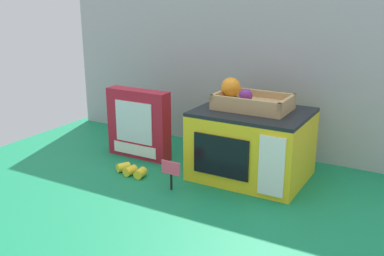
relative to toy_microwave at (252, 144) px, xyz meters
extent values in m
plane|color=#147A4C|center=(-0.18, -0.04, -0.12)|extent=(1.70, 1.70, 0.00)
cube|color=#A0A3A8|center=(-0.18, 0.27, 0.23)|extent=(1.61, 0.03, 0.71)
cube|color=yellow|center=(0.00, 0.00, -0.01)|extent=(0.38, 0.30, 0.23)
cube|color=black|center=(0.00, 0.00, 0.11)|extent=(0.38, 0.30, 0.01)
cube|color=black|center=(-0.05, -0.15, -0.01)|extent=(0.20, 0.01, 0.14)
cube|color=white|center=(0.13, -0.15, -0.01)|extent=(0.08, 0.01, 0.19)
cube|color=tan|center=(-0.01, 0.02, 0.13)|extent=(0.25, 0.16, 0.03)
cube|color=tan|center=(-0.01, -0.06, 0.16)|extent=(0.25, 0.01, 0.02)
cube|color=tan|center=(-0.01, 0.09, 0.16)|extent=(0.25, 0.01, 0.02)
cube|color=tan|center=(-0.13, 0.02, 0.16)|extent=(0.01, 0.16, 0.02)
cube|color=tan|center=(0.11, 0.02, 0.16)|extent=(0.01, 0.16, 0.02)
sphere|color=#72287F|center=(-0.02, -0.01, 0.17)|extent=(0.05, 0.05, 0.05)
sphere|color=orange|center=(-0.10, 0.04, 0.18)|extent=(0.07, 0.07, 0.07)
cube|color=#B2192D|center=(-0.46, -0.03, 0.01)|extent=(0.26, 0.06, 0.27)
cube|color=silver|center=(-0.46, -0.06, 0.03)|extent=(0.17, 0.00, 0.16)
cube|color=white|center=(-0.46, -0.06, -0.08)|extent=(0.20, 0.00, 0.04)
cylinder|color=black|center=(-0.19, -0.23, -0.09)|extent=(0.01, 0.01, 0.06)
cube|color=#F44C6B|center=(-0.19, -0.23, -0.04)|extent=(0.07, 0.00, 0.05)
cylinder|color=yellow|center=(-0.42, -0.19, -0.10)|extent=(0.05, 0.05, 0.03)
cylinder|color=yellow|center=(-0.38, -0.20, -0.10)|extent=(0.04, 0.05, 0.03)
cylinder|color=yellow|center=(-0.33, -0.20, -0.10)|extent=(0.04, 0.05, 0.03)
camera|label=1|loc=(0.55, -1.38, 0.51)|focal=42.11mm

